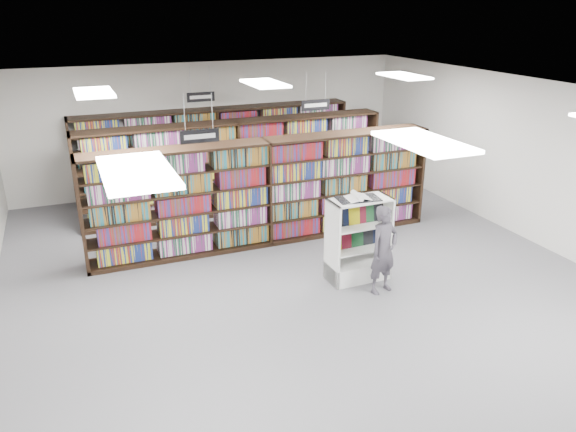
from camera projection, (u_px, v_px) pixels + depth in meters
name	position (u px, v px, depth m)	size (l,w,h in m)	color
floor	(307.00, 284.00, 9.70)	(12.00, 12.00, 0.00)	#545359
ceiling	(309.00, 97.00, 8.56)	(10.00, 12.00, 0.10)	white
wall_back	(213.00, 126.00, 14.33)	(10.00, 0.10, 3.20)	silver
wall_right	(543.00, 165.00, 10.89)	(0.10, 12.00, 3.20)	silver
bookshelf_row_near	(266.00, 192.00, 11.06)	(7.00, 0.60, 2.10)	black
bookshelf_row_mid	(236.00, 167.00, 12.79)	(7.00, 0.60, 2.10)	black
bookshelf_row_far	(217.00, 150.00, 14.26)	(7.00, 0.60, 2.10)	black
aisle_sign_left	(200.00, 135.00, 9.14)	(0.65, 0.02, 0.80)	#B2B2B7
aisle_sign_right	(316.00, 104.00, 11.92)	(0.65, 0.02, 0.80)	#B2B2B7
aisle_sign_center	(201.00, 96.00, 12.95)	(0.65, 0.02, 0.80)	#B2B2B7
troffer_front_left	(137.00, 172.00, 4.92)	(0.60, 1.20, 0.04)	white
troffer_front_center	(424.00, 142.00, 5.98)	(0.60, 1.20, 0.04)	white
troffer_back_left	(94.00, 93.00, 9.25)	(0.60, 1.20, 0.04)	white
troffer_back_center	(265.00, 83.00, 10.31)	(0.60, 1.20, 0.04)	white
troffer_back_right	(404.00, 76.00, 11.36)	(0.60, 1.20, 0.04)	white
endcap_display	(357.00, 251.00, 9.76)	(1.07, 0.55, 1.48)	white
open_book	(358.00, 197.00, 9.35)	(0.75, 0.49, 0.13)	black
shopper	(384.00, 250.00, 9.20)	(0.55, 0.36, 1.51)	#433F48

